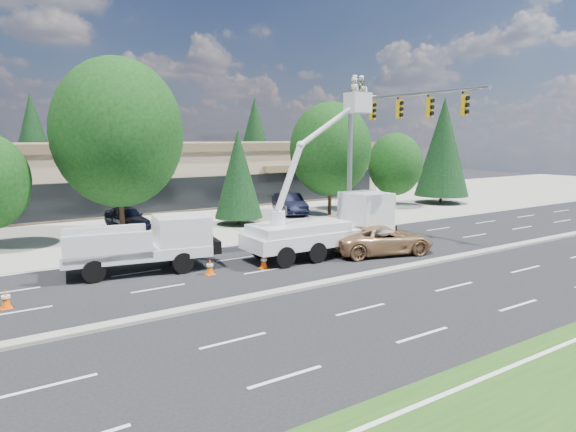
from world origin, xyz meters
TOP-DOWN VIEW (x-y plane):
  - ground at (0.00, 0.00)m, footprint 140.00×140.00m
  - concrete_apron at (0.00, 20.00)m, footprint 140.00×22.00m
  - road_median at (0.00, 0.00)m, footprint 120.00×0.55m
  - strip_mall at (0.00, 29.97)m, footprint 50.40×15.40m
  - tree_front_d at (-3.00, 15.00)m, footprint 7.67×7.67m
  - tree_front_e at (5.00, 15.00)m, footprint 3.30×3.30m
  - tree_front_f at (13.00, 15.00)m, footprint 6.25×6.25m
  - tree_front_g at (20.00, 15.00)m, footprint 4.59×4.59m
  - tree_front_h at (26.00, 15.00)m, footprint 4.85×4.85m
  - tree_back_b at (-4.00, 42.00)m, footprint 5.31×5.31m
  - tree_back_c at (10.00, 42.00)m, footprint 4.87×4.87m
  - tree_back_d at (22.00, 42.00)m, footprint 5.63×5.63m
  - signal_mast at (10.03, 7.04)m, footprint 2.76×10.16m
  - utility_pickup at (-4.40, 6.12)m, footprint 6.64×3.41m
  - bucket_truck at (4.58, 4.19)m, footprint 8.07×2.73m
  - traffic_cone_a at (-10.28, 3.85)m, footprint 0.40×0.40m
  - traffic_cone_b at (-2.38, 3.98)m, footprint 0.40×0.40m
  - traffic_cone_c at (0.11, 3.55)m, footprint 0.40×0.40m
  - minivan at (6.77, 2.80)m, footprint 5.86×3.84m
  - parked_car_west at (-2.00, 17.47)m, footprint 2.19×4.54m
  - parked_car_east at (10.64, 17.08)m, footprint 3.15×5.21m

SIDE VIEW (x-z plane):
  - ground at x=0.00m, z-range 0.00..0.00m
  - concrete_apron at x=0.00m, z-range 0.00..0.01m
  - road_median at x=0.00m, z-range 0.00..0.12m
  - traffic_cone_a at x=-10.28m, z-range -0.01..0.69m
  - traffic_cone_b at x=-2.38m, z-range -0.01..0.69m
  - traffic_cone_c at x=0.11m, z-range -0.01..0.69m
  - parked_car_west at x=-2.00m, z-range 0.00..1.50m
  - minivan at x=6.77m, z-range 0.00..1.50m
  - parked_car_east at x=10.64m, z-range 0.00..1.62m
  - utility_pickup at x=-4.40m, z-range -0.21..2.21m
  - bucket_truck at x=4.58m, z-range -2.59..6.49m
  - strip_mall at x=0.00m, z-range 0.08..5.58m
  - tree_front_e at x=5.00m, z-range 0.24..6.75m
  - tree_front_g at x=20.00m, z-range 0.54..6.90m
  - tree_front_f at x=13.00m, z-range 0.74..9.41m
  - tree_front_h at x=26.00m, z-range 0.35..9.90m
  - tree_back_c at x=10.00m, z-range 0.35..9.96m
  - tree_back_b at x=-4.00m, z-range 0.38..10.84m
  - tree_back_d at x=22.00m, z-range 0.41..11.50m
  - signal_mast at x=10.03m, z-range 1.56..10.56m
  - tree_front_d at x=-3.00m, z-range 0.91..11.56m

